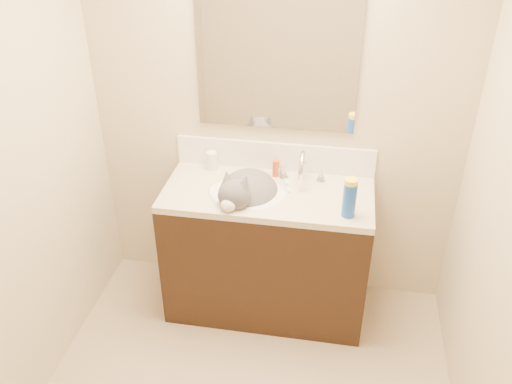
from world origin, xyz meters
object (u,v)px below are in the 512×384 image
at_px(amber_bottle, 276,168).
at_px(vanity_cabinet, 267,254).
at_px(silver_jar, 278,171).
at_px(pill_bottle, 212,161).
at_px(spray_can, 349,200).
at_px(basin, 246,203).
at_px(cat, 246,194).
at_px(faucet, 302,169).

bearing_deg(amber_bottle, vanity_cabinet, -96.20).
height_order(vanity_cabinet, silver_jar, silver_jar).
relative_size(vanity_cabinet, pill_bottle, 10.47).
bearing_deg(pill_bottle, amber_bottle, -2.72).
relative_size(pill_bottle, spray_can, 0.59).
relative_size(basin, spray_can, 2.30).
height_order(silver_jar, spray_can, spray_can).
bearing_deg(vanity_cabinet, amber_bottle, 83.80).
height_order(cat, silver_jar, cat).
bearing_deg(cat, silver_jar, 71.81).
distance_m(cat, silver_jar, 0.28).
bearing_deg(pill_bottle, faucet, -6.69).
bearing_deg(faucet, vanity_cabinet, -142.71).
distance_m(faucet, pill_bottle, 0.56).
height_order(faucet, cat, faucet).
distance_m(basin, pill_bottle, 0.37).
bearing_deg(vanity_cabinet, faucet, 37.29).
bearing_deg(cat, spray_can, 1.62).
height_order(silver_jar, amber_bottle, amber_bottle).
relative_size(cat, spray_can, 2.66).
distance_m(basin, cat, 0.06).
bearing_deg(amber_bottle, faucet, -16.16).
bearing_deg(silver_jar, amber_bottle, -124.85).
relative_size(pill_bottle, amber_bottle, 1.07).
xyz_separation_m(cat, silver_jar, (0.15, 0.23, 0.04)).
xyz_separation_m(cat, amber_bottle, (0.14, 0.22, 0.06)).
height_order(basin, amber_bottle, amber_bottle).
bearing_deg(cat, pill_bottle, 152.36).
relative_size(cat, amber_bottle, 4.87).
relative_size(basin, pill_bottle, 3.92).
bearing_deg(faucet, amber_bottle, 163.84).
distance_m(basin, silver_jar, 0.29).
relative_size(faucet, cat, 0.54).
xyz_separation_m(pill_bottle, spray_can, (0.83, -0.37, 0.04)).
distance_m(cat, spray_can, 0.60).
relative_size(vanity_cabinet, cat, 2.31).
relative_size(cat, silver_jar, 8.45).
height_order(vanity_cabinet, basin, basin).
relative_size(vanity_cabinet, silver_jar, 19.52).
distance_m(pill_bottle, amber_bottle, 0.40).
distance_m(pill_bottle, silver_jar, 0.40).
height_order(basin, faucet, faucet).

